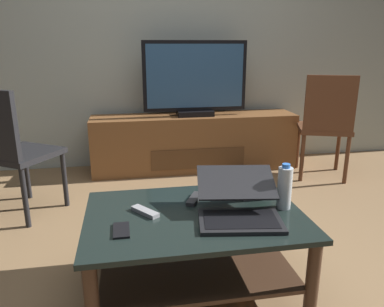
% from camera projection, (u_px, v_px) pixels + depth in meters
% --- Properties ---
extents(ground_plane, '(7.68, 7.68, 0.00)m').
position_uv_depth(ground_plane, '(215.00, 275.00, 2.01)').
color(ground_plane, olive).
extents(back_wall, '(6.40, 0.12, 2.80)m').
position_uv_depth(back_wall, '(166.00, 22.00, 3.60)').
color(back_wall, '#A8B2A8').
rests_on(back_wall, ground).
extents(coffee_table, '(1.04, 0.71, 0.42)m').
position_uv_depth(coffee_table, '(195.00, 237.00, 1.82)').
color(coffee_table, black).
rests_on(coffee_table, ground).
extents(media_cabinet, '(1.97, 0.41, 0.54)m').
position_uv_depth(media_cabinet, '(194.00, 142.00, 3.66)').
color(media_cabinet, brown).
rests_on(media_cabinet, ground).
extents(television, '(0.97, 0.20, 0.69)m').
position_uv_depth(television, '(195.00, 80.00, 3.47)').
color(television, black).
rests_on(television, media_cabinet).
extents(dining_chair, '(0.56, 0.56, 0.95)m').
position_uv_depth(dining_chair, '(326.00, 122.00, 3.31)').
color(dining_chair, '#59331E').
rests_on(dining_chair, ground).
extents(side_chair, '(0.61, 0.61, 0.92)m').
position_uv_depth(side_chair, '(11.00, 147.00, 2.56)').
color(side_chair, black).
rests_on(side_chair, ground).
extents(laptop, '(0.43, 0.46, 0.18)m').
position_uv_depth(laptop, '(238.00, 204.00, 1.74)').
color(laptop, black).
rests_on(laptop, coffee_table).
extents(router_box, '(0.15, 0.11, 0.12)m').
position_uv_depth(router_box, '(255.00, 186.00, 1.96)').
color(router_box, silver).
rests_on(router_box, coffee_table).
extents(water_bottle_near, '(0.07, 0.07, 0.23)m').
position_uv_depth(water_bottle_near, '(285.00, 187.00, 1.82)').
color(water_bottle_near, silver).
rests_on(water_bottle_near, coffee_table).
extents(cell_phone, '(0.07, 0.14, 0.01)m').
position_uv_depth(cell_phone, '(121.00, 230.00, 1.61)').
color(cell_phone, black).
rests_on(cell_phone, coffee_table).
extents(tv_remote, '(0.13, 0.15, 0.02)m').
position_uv_depth(tv_remote, '(145.00, 212.00, 1.78)').
color(tv_remote, '#99999E').
rests_on(tv_remote, coffee_table).
extents(soundbar_remote, '(0.11, 0.16, 0.02)m').
position_uv_depth(soundbar_remote, '(194.00, 199.00, 1.93)').
color(soundbar_remote, '#2D2D30').
rests_on(soundbar_remote, coffee_table).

